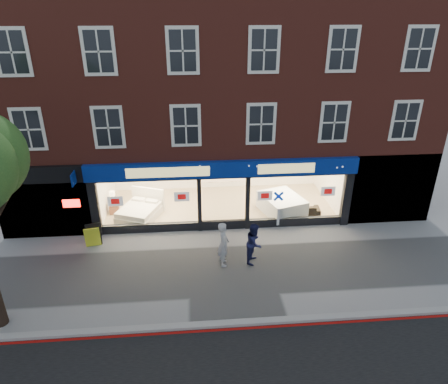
{
  "coord_description": "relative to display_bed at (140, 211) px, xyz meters",
  "views": [
    {
      "loc": [
        -1.31,
        -12.42,
        9.1
      ],
      "look_at": [
        -0.03,
        2.5,
        2.08
      ],
      "focal_mm": 32.0,
      "sensor_mm": 36.0,
      "label": 1
    }
  ],
  "objects": [
    {
      "name": "kerb_stone",
      "position": [
        3.8,
        -7.22,
        -0.36
      ],
      "size": [
        60.0,
        0.25,
        0.12
      ],
      "primitive_type": "cube",
      "color": "gray",
      "rests_on": "ground"
    },
    {
      "name": "bedside_table",
      "position": [
        -1.3,
        0.53,
        -0.04
      ],
      "size": [
        0.56,
        0.56,
        0.55
      ],
      "primitive_type": "cube",
      "rotation": [
        0.0,
        0.0,
        0.28
      ],
      "color": "brown",
      "rests_on": "showroom_floor"
    },
    {
      "name": "pedestrian_blue",
      "position": [
        4.76,
        -3.86,
        0.41
      ],
      "size": [
        0.9,
        0.99,
        1.66
      ],
      "primitive_type": "imported",
      "rotation": [
        0.0,
        0.0,
        1.16
      ],
      "color": "#16193F",
      "rests_on": "ground"
    },
    {
      "name": "kerb_line",
      "position": [
        3.8,
        -7.42,
        -0.41
      ],
      "size": [
        60.0,
        0.1,
        0.01
      ],
      "primitive_type": "cube",
      "color": "#8C0A07",
      "rests_on": "ground"
    },
    {
      "name": "mattress_stack",
      "position": [
        6.66,
        -0.11,
        0.1
      ],
      "size": [
        2.22,
        2.51,
        0.83
      ],
      "rotation": [
        0.0,
        0.0,
        0.31
      ],
      "color": "silver",
      "rests_on": "showroom_floor"
    },
    {
      "name": "sofa",
      "position": [
        7.5,
        -0.42,
        -0.05
      ],
      "size": [
        1.88,
        0.89,
        0.53
      ],
      "primitive_type": "imported",
      "rotation": [
        0.0,
        0.0,
        3.04
      ],
      "color": "black",
      "rests_on": "showroom_floor"
    },
    {
      "name": "ground",
      "position": [
        3.8,
        -4.32,
        -0.42
      ],
      "size": [
        120.0,
        120.0,
        0.0
      ],
      "primitive_type": "plane",
      "color": "gray",
      "rests_on": "ground"
    },
    {
      "name": "building",
      "position": [
        3.78,
        2.61,
        6.26
      ],
      "size": [
        19.0,
        8.26,
        10.3
      ],
      "color": "maroon",
      "rests_on": "ground"
    },
    {
      "name": "a_board",
      "position": [
        -1.7,
        -2.21,
        0.06
      ],
      "size": [
        0.68,
        0.51,
        0.96
      ],
      "primitive_type": "cube",
      "rotation": [
        0.0,
        0.0,
        0.18
      ],
      "color": "gold",
      "rests_on": "ground"
    },
    {
      "name": "display_bed",
      "position": [
        0.0,
        0.0,
        0.0
      ],
      "size": [
        2.24,
        2.44,
        1.12
      ],
      "rotation": [
        0.0,
        0.0,
        -0.38
      ],
      "color": "white",
      "rests_on": "showroom_floor"
    },
    {
      "name": "showroom_floor",
      "position": [
        3.8,
        0.93,
        -0.37
      ],
      "size": [
        11.0,
        4.5,
        0.1
      ],
      "primitive_type": "cube",
      "color": "tan",
      "rests_on": "ground"
    },
    {
      "name": "pedestrian_grey",
      "position": [
        3.56,
        -3.94,
        0.49
      ],
      "size": [
        0.44,
        0.66,
        1.8
      ],
      "primitive_type": "imported",
      "rotation": [
        0.0,
        0.0,
        1.58
      ],
      "color": "#9C9EA4",
      "rests_on": "ground"
    }
  ]
}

